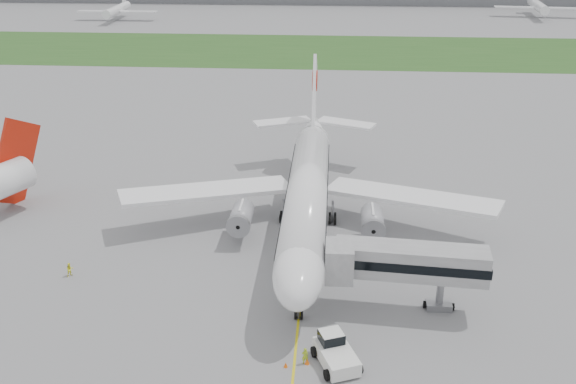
# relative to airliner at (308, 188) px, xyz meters

# --- Properties ---
(ground) EXTENTS (600.00, 600.00, 0.00)m
(ground) POSITION_rel_airliner_xyz_m (0.00, -4.87, -5.66)
(ground) COLOR gray
(ground) RESTS_ON ground
(apron_markings) EXTENTS (70.00, 70.00, 0.04)m
(apron_markings) POSITION_rel_airliner_xyz_m (0.00, -9.87, -5.66)
(apron_markings) COLOR yellow
(apron_markings) RESTS_ON ground
(grass_strip) EXTENTS (600.00, 50.00, 0.02)m
(grass_strip) POSITION_rel_airliner_xyz_m (0.00, 115.13, -5.65)
(grass_strip) COLOR #29551F
(grass_strip) RESTS_ON ground
(control_tower) EXTENTS (12.00, 12.00, 56.00)m
(control_tower) POSITION_rel_airliner_xyz_m (-90.00, 227.13, -5.66)
(control_tower) COLOR slate
(control_tower) RESTS_ON ground
(airliner) EXTENTS (48.13, 53.95, 17.88)m
(airliner) POSITION_rel_airliner_xyz_m (0.00, 0.00, 0.00)
(airliner) COLOR white
(airliner) RESTS_ON ground
(pushback_tug) EXTENTS (4.77, 5.70, 2.57)m
(pushback_tug) POSITION_rel_airliner_xyz_m (3.62, -26.34, -4.48)
(pushback_tug) COLOR white
(pushback_tug) RESTS_ON ground
(jet_bridge) EXTENTS (16.19, 4.61, 7.41)m
(jet_bridge) POSITION_rel_airliner_xyz_m (9.96, -17.43, -0.18)
(jet_bridge) COLOR #B2B2B5
(jet_bridge) RESTS_ON ground
(safety_cone_left) EXTENTS (0.37, 0.37, 0.51)m
(safety_cone_left) POSITION_rel_airliner_xyz_m (-0.74, -27.37, -5.41)
(safety_cone_left) COLOR #FF610D
(safety_cone_left) RESTS_ON ground
(safety_cone_right) EXTENTS (0.44, 0.44, 0.61)m
(safety_cone_right) POSITION_rel_airliner_xyz_m (1.15, -26.79, -5.36)
(safety_cone_right) COLOR #FF610D
(safety_cone_right) RESTS_ON ground
(ground_crew_near) EXTENTS (0.68, 0.53, 1.67)m
(ground_crew_near) POSITION_rel_airliner_xyz_m (0.95, -26.73, -4.83)
(ground_crew_near) COLOR #A2C420
(ground_crew_near) RESTS_ON ground
(ground_crew_far) EXTENTS (0.98, 0.97, 1.59)m
(ground_crew_far) POSITION_rel_airliner_xyz_m (-25.87, -13.45, -4.87)
(ground_crew_far) COLOR #F8F729
(ground_crew_far) RESTS_ON ground
(distant_aircraft_left) EXTENTS (29.94, 26.54, 11.26)m
(distant_aircraft_left) POSITION_rel_airliner_xyz_m (-77.95, 166.49, -5.66)
(distant_aircraft_left) COLOR white
(distant_aircraft_left) RESTS_ON ground
(distant_aircraft_right) EXTENTS (34.77, 31.41, 12.25)m
(distant_aircraft_right) POSITION_rel_airliner_xyz_m (80.34, 185.80, -5.66)
(distant_aircraft_right) COLOR white
(distant_aircraft_right) RESTS_ON ground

